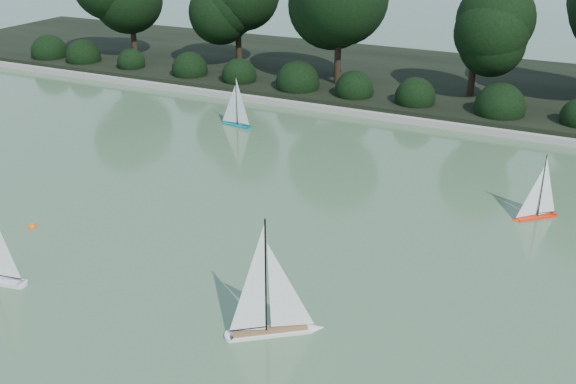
{
  "coord_description": "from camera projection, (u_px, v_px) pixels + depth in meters",
  "views": [
    {
      "loc": [
        4.06,
        -7.44,
        5.5
      ],
      "look_at": [
        -0.48,
        2.07,
        0.7
      ],
      "focal_mm": 40.0,
      "sensor_mm": 36.0,
      "label": 1
    }
  ],
  "objects": [
    {
      "name": "pond_coping",
      "position": [
        414.0,
        120.0,
        17.34
      ],
      "size": [
        40.0,
        0.35,
        0.18
      ],
      "primitive_type": "cube",
      "color": "gray",
      "rests_on": "ground"
    },
    {
      "name": "ground",
      "position": [
        258.0,
        288.0,
        9.98
      ],
      "size": [
        80.0,
        80.0,
        0.0
      ],
      "primitive_type": "plane",
      "color": "#3C5734",
      "rests_on": "ground"
    },
    {
      "name": "race_buoy",
      "position": [
        32.0,
        227.0,
        11.84
      ],
      "size": [
        0.16,
        0.16,
        0.16
      ],
      "primitive_type": "sphere",
      "color": "#FF590D",
      "rests_on": "ground"
    },
    {
      "name": "sailboat_white_b",
      "position": [
        278.0,
        315.0,
        8.83
      ],
      "size": [
        1.25,
        0.98,
        1.94
      ],
      "color": "white",
      "rests_on": "ground"
    },
    {
      "name": "far_bank",
      "position": [
        448.0,
        83.0,
        20.6
      ],
      "size": [
        40.0,
        8.0,
        0.3
      ],
      "primitive_type": "cube",
      "color": "black",
      "rests_on": "ground"
    },
    {
      "name": "tree_line",
      "position": [
        488.0,
        14.0,
        17.8
      ],
      "size": [
        26.31,
        3.93,
        4.39
      ],
      "color": "black",
      "rests_on": "ground"
    },
    {
      "name": "sailboat_orange",
      "position": [
        534.0,
        208.0,
        12.08
      ],
      "size": [
        0.83,
        0.74,
        1.35
      ],
      "color": "#FA2C0B",
      "rests_on": "ground"
    },
    {
      "name": "shrub_hedge",
      "position": [
        424.0,
        99.0,
        17.93
      ],
      "size": [
        29.1,
        1.1,
        1.1
      ],
      "color": "black",
      "rests_on": "ground"
    },
    {
      "name": "sailboat_teal",
      "position": [
        234.0,
        117.0,
        17.11
      ],
      "size": [
        1.09,
        0.33,
        1.49
      ],
      "color": "#0A7580",
      "rests_on": "ground"
    }
  ]
}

